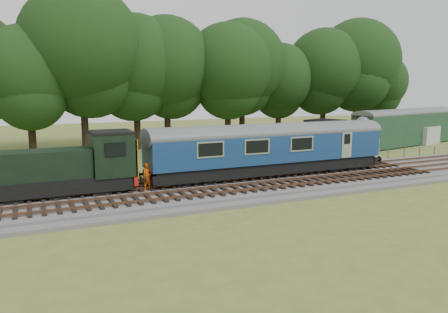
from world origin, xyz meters
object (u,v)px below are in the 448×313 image
caravan (425,135)px  worker (147,177)px  parked_coach (405,125)px  shunter_loco (66,168)px  dmu_railcar (270,145)px

caravan → worker: bearing=177.8°
parked_coach → caravan: bearing=-9.1°
shunter_loco → worker: (4.70, -0.84, -0.76)m
shunter_loco → worker: size_ratio=5.18×
parked_coach → caravan: 3.83m
dmu_railcar → shunter_loco: dmu_railcar is taller
worker → dmu_railcar: bearing=-4.7°
worker → caravan: (36.97, 11.39, -0.16)m
dmu_railcar → shunter_loco: bearing=180.0°
dmu_railcar → shunter_loco: size_ratio=2.02×
worker → parked_coach: size_ratio=0.10×
dmu_railcar → worker: 9.37m
parked_coach → caravan: parked_coach is taller
dmu_railcar → caravan: (27.74, 10.55, -1.56)m
shunter_loco → caravan: size_ratio=2.08×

